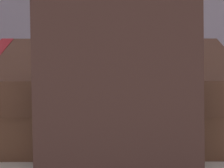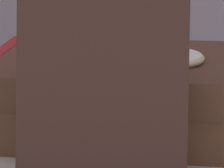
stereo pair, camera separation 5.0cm
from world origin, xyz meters
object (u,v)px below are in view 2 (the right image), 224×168
Objects in this scene: book_flat_top at (105,72)px; book_leaning_front at (103,82)px; book_flat_bottom at (105,105)px; pocket_watch at (171,57)px.

book_flat_top is 0.11m from book_leaning_front.
book_flat_bottom is at bearing 93.14° from book_leaning_front.
book_leaning_front reaches higher than book_flat_bottom.
book_flat_top is 1.38× the size of book_leaning_front.
book_leaning_front is at bearing -83.91° from book_flat_top.
pocket_watch is (0.06, -0.02, 0.05)m from book_flat_bottom.
pocket_watch is at bearing 61.31° from book_leaning_front.
pocket_watch is at bearing -18.22° from book_flat_bottom.
book_flat_bottom is 0.08m from pocket_watch.
book_flat_bottom is 3.90× the size of pocket_watch.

